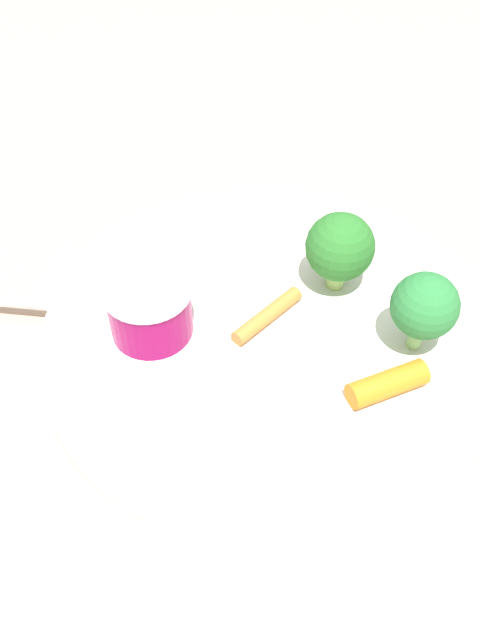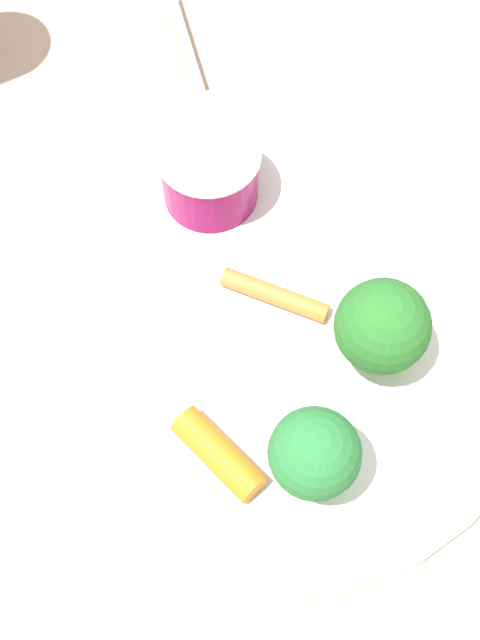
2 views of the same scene
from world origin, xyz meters
name	(u,v)px [view 1 (image 1 of 2)]	position (x,y,z in m)	size (l,w,h in m)	color
ground_plane	(268,339)	(0.00, 0.00, 0.00)	(2.40, 2.40, 0.00)	tan
plate	(268,333)	(0.00, 0.00, 0.01)	(0.31, 0.31, 0.01)	silver
sauce_cup	(150,309)	(-0.01, -0.08, 0.03)	(0.06, 0.06, 0.04)	#860748
broccoli_floret_0	(340,248)	(-0.04, 0.05, 0.05)	(0.05, 0.05, 0.06)	#94BA60
broccoli_floret_1	(425,306)	(0.03, 0.09, 0.05)	(0.04, 0.04, 0.06)	#84BB6C
carrot_stick_0	(387,384)	(0.06, 0.06, 0.02)	(0.02, 0.02, 0.05)	orange
carrot_stick_1	(266,316)	(-0.01, 0.00, 0.02)	(0.01, 0.01, 0.06)	orange
fork	(54,307)	(-0.04, -0.15, 0.01)	(0.05, 0.18, 0.00)	#BDB7B6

